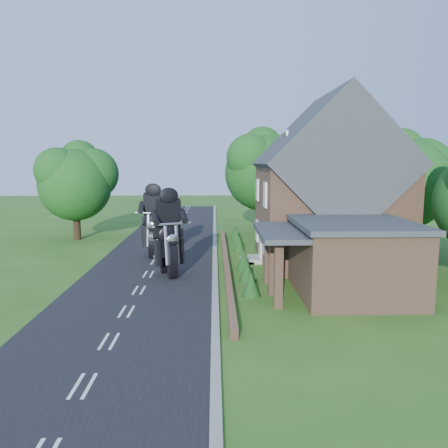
{
  "coord_description": "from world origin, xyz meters",
  "views": [
    {
      "loc": [
        3.63,
        -20.31,
        6.11
      ],
      "look_at": [
        4.14,
        2.88,
        2.8
      ],
      "focal_mm": 35.0,
      "sensor_mm": 36.0,
      "label": 1
    }
  ],
  "objects_px": {
    "garden_wall": "(226,262)",
    "motorcycle_lead": "(169,263)",
    "motorcycle_follow": "(155,246)",
    "house": "(328,191)",
    "annex": "(350,257)"
  },
  "relations": [
    {
      "from": "garden_wall",
      "to": "motorcycle_lead",
      "type": "xyz_separation_m",
      "value": [
        -3.13,
        -2.37,
        0.52
      ]
    },
    {
      "from": "garden_wall",
      "to": "motorcycle_lead",
      "type": "height_order",
      "value": "motorcycle_lead"
    },
    {
      "from": "garden_wall",
      "to": "motorcycle_follow",
      "type": "relative_size",
      "value": 14.39
    },
    {
      "from": "motorcycle_lead",
      "to": "motorcycle_follow",
      "type": "height_order",
      "value": "motorcycle_lead"
    },
    {
      "from": "house",
      "to": "motorcycle_lead",
      "type": "height_order",
      "value": "house"
    },
    {
      "from": "house",
      "to": "annex",
      "type": "relative_size",
      "value": 1.45
    },
    {
      "from": "house",
      "to": "motorcycle_follow",
      "type": "height_order",
      "value": "house"
    },
    {
      "from": "annex",
      "to": "motorcycle_follow",
      "type": "bearing_deg",
      "value": 140.2
    },
    {
      "from": "garden_wall",
      "to": "motorcycle_follow",
      "type": "xyz_separation_m",
      "value": [
        -4.55,
        2.63,
        0.51
      ]
    },
    {
      "from": "motorcycle_lead",
      "to": "motorcycle_follow",
      "type": "distance_m",
      "value": 5.19
    },
    {
      "from": "motorcycle_follow",
      "to": "annex",
      "type": "bearing_deg",
      "value": 145.44
    },
    {
      "from": "garden_wall",
      "to": "annex",
      "type": "distance_m",
      "value": 8.19
    },
    {
      "from": "garden_wall",
      "to": "annex",
      "type": "xyz_separation_m",
      "value": [
        5.57,
        -5.8,
        1.57
      ]
    },
    {
      "from": "house",
      "to": "motorcycle_follow",
      "type": "distance_m",
      "value": 11.45
    },
    {
      "from": "motorcycle_lead",
      "to": "motorcycle_follow",
      "type": "xyz_separation_m",
      "value": [
        -1.42,
        5.0,
        -0.0
      ]
    }
  ]
}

